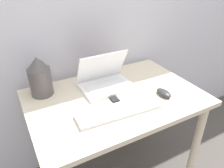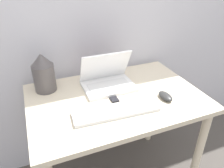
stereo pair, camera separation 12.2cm
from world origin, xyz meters
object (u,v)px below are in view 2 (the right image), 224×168
Objects in this scene: vase at (43,73)px; mp3_player at (114,99)px; mouse at (165,96)px; keyboard at (116,111)px; laptop at (107,79)px.

vase is 0.45m from mp3_player.
keyboard is at bearing -176.70° from mouse.
mouse is 0.73m from vase.
mouse is at bearing -29.60° from vase.
keyboard is (-0.06, -0.28, -0.04)m from laptop.
keyboard reaches higher than mp3_player.
keyboard is at bearing -101.20° from laptop.
vase is (-0.31, 0.38, 0.11)m from keyboard.
laptop reaches higher than mp3_player.
laptop is at bearing -14.82° from vase.
vase reaches higher than keyboard.
mp3_player is (-0.02, -0.17, -0.04)m from laptop.
vase is at bearing 142.91° from mp3_player.
laptop is 0.29m from keyboard.
keyboard is at bearing -50.24° from vase.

